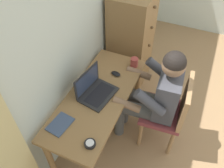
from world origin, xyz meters
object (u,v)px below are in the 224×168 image
Objects in this scene: chair at (170,111)px; desk_clock at (90,144)px; laptop at (95,90)px; notebook_pad at (60,124)px; computer_mouse at (116,74)px; coffee_mug at (134,62)px; dresser at (131,41)px; desk at (98,103)px; person_seated at (154,94)px.

chair is 0.92m from desk_clock.
laptop is 0.44m from notebook_pad.
computer_mouse is 0.24m from coffee_mug.
dresser is at bearing 22.91° from coffee_mug.
computer_mouse reaches higher than notebook_pad.
desk is 0.54m from person_seated.
desk_clock is (-1.52, -0.22, 0.10)m from dresser.
desk is at bearing -177.03° from dresser.
dresser reaches higher than computer_mouse.
notebook_pad reaches higher than desk.
computer_mouse is (0.06, 0.42, 0.05)m from person_seated.
chair is at bearing -84.05° from computer_mouse.
coffee_mug reaches higher than notebook_pad.
dresser reaches higher than notebook_pad.
dresser is 1.46m from notebook_pad.
person_seated reaches higher than desk.
computer_mouse reaches higher than desk.
desk is 0.17m from laptop.
laptop is at bearing 110.99° from chair.
computer_mouse is (0.32, -0.05, 0.13)m from desk.
person_seated reaches higher than laptop.
chair is 7.36× the size of coffee_mug.
desk_clock is 0.75× the size of coffee_mug.
chair is 8.84× the size of computer_mouse.
laptop reaches higher than desk.
desk is at bearing 113.06° from chair.
desk is at bearing -111.17° from laptop.
chair reaches higher than computer_mouse.
notebook_pad is at bearing 165.72° from laptop.
laptop is at bearing 158.61° from coffee_mug.
dresser reaches higher than person_seated.
coffee_mug is at bearing 62.80° from chair.
chair is 2.35× the size of laptop.
desk is 0.45m from notebook_pad.
dresser reaches higher than laptop.
desk is 12.82× the size of computer_mouse.
person_seated is 0.57m from laptop.
desk is 1.04m from dresser.
person_seated is 12.02× the size of computer_mouse.
dresser is (1.04, 0.05, 0.02)m from desk.
desk is 14.25× the size of desk_clock.
person_seated is at bearing -87.67° from computer_mouse.
laptop is 3.13× the size of coffee_mug.
coffee_mug is (1.00, 0.00, 0.03)m from desk_clock.
coffee_mug is at bearing -10.43° from notebook_pad.
dresser is 1.05m from chair.
computer_mouse is at bearing -6.68° from notebook_pad.
dresser is 0.94m from person_seated.
desk is at bearing -177.91° from computer_mouse.
coffee_mug is (0.94, -0.31, 0.04)m from notebook_pad.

